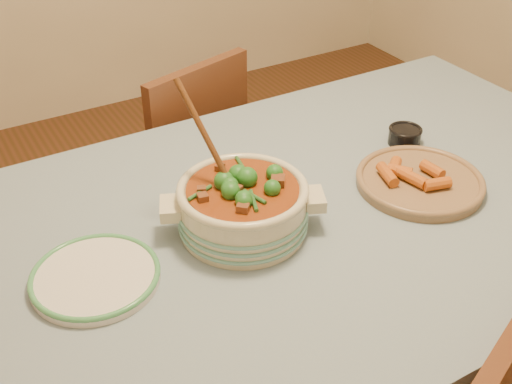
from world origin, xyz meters
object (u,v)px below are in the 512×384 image
dining_table (326,231)px  chair_far (182,159)px  stew_casserole (243,203)px  white_plate (95,276)px  fried_plate (420,179)px  condiment_bowl (405,135)px

dining_table → chair_far: (-0.05, 0.76, -0.18)m
stew_casserole → white_plate: 0.34m
dining_table → fried_plate: (0.23, -0.06, 0.11)m
dining_table → chair_far: bearing=93.4°
stew_casserole → white_plate: stew_casserole is taller
dining_table → fried_plate: 0.26m
dining_table → stew_casserole: (-0.23, 0.01, 0.16)m
white_plate → fried_plate: size_ratio=0.73×
stew_casserole → chair_far: 0.85m
white_plate → chair_far: size_ratio=0.35×
stew_casserole → condiment_bowl: stew_casserole is taller
dining_table → condiment_bowl: (0.34, 0.12, 0.12)m
condiment_bowl → dining_table: bearing=-160.6°
dining_table → condiment_bowl: bearing=19.4°
stew_casserole → chair_far: bearing=76.5°
stew_casserole → white_plate: bearing=179.7°
white_plate → condiment_bowl: (0.90, 0.11, 0.01)m
dining_table → condiment_bowl: size_ratio=18.62×
stew_casserole → condiment_bowl: (0.56, 0.11, -0.05)m
condiment_bowl → fried_plate: 0.21m
white_plate → fried_plate: fried_plate is taller
dining_table → white_plate: (-0.57, 0.01, 0.10)m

